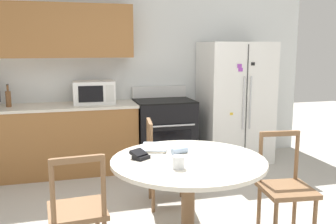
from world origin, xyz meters
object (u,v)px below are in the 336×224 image
(oven_range, at_px, (164,132))
(dining_chair_far, at_px, (165,164))
(counter_bottle, at_px, (8,98))
(candle_glass, at_px, (178,163))
(dining_chair_left, at_px, (77,212))
(wallet, at_px, (140,155))
(microwave, at_px, (94,92))
(refrigerator, at_px, (235,102))
(dining_chair_right, at_px, (285,188))

(oven_range, relative_size, dining_chair_far, 1.20)
(counter_bottle, xyz_separation_m, candle_glass, (1.47, -2.44, -0.21))
(counter_bottle, bearing_deg, dining_chair_far, -39.60)
(dining_chair_left, bearing_deg, oven_range, 56.76)
(dining_chair_left, height_order, wallet, dining_chair_left)
(microwave, height_order, wallet, microwave)
(candle_glass, bearing_deg, counter_bottle, 121.07)
(refrigerator, distance_m, wallet, 2.71)
(counter_bottle, relative_size, wallet, 1.65)
(dining_chair_far, distance_m, candle_glass, 1.15)
(dining_chair_far, bearing_deg, candle_glass, -2.04)
(microwave, relative_size, dining_chair_far, 0.59)
(dining_chair_right, bearing_deg, dining_chair_left, 7.04)
(dining_chair_right, xyz_separation_m, candle_glass, (-1.02, -0.17, 0.36))
(microwave, xyz_separation_m, candle_glass, (0.42, -2.46, -0.25))
(microwave, xyz_separation_m, dining_chair_far, (0.61, -1.39, -0.61))
(candle_glass, xyz_separation_m, wallet, (-0.23, 0.31, -0.01))
(dining_chair_right, bearing_deg, oven_range, -70.63)
(oven_range, bearing_deg, dining_chair_far, -104.35)
(counter_bottle, bearing_deg, oven_range, -1.61)
(counter_bottle, xyz_separation_m, dining_chair_left, (0.74, -2.29, -0.57))
(refrigerator, bearing_deg, counter_bottle, 178.20)
(oven_range, xyz_separation_m, counter_bottle, (-1.99, 0.06, 0.54))
(wallet, bearing_deg, counter_bottle, 120.30)
(microwave, height_order, counter_bottle, microwave)
(dining_chair_far, xyz_separation_m, dining_chair_right, (0.84, -0.90, 0.00))
(oven_range, height_order, dining_chair_right, oven_range)
(counter_bottle, xyz_separation_m, dining_chair_far, (1.65, -1.37, -0.57))
(refrigerator, relative_size, oven_range, 1.58)
(dining_chair_right, height_order, candle_glass, dining_chair_right)
(dining_chair_left, bearing_deg, dining_chair_right, -3.55)
(oven_range, xyz_separation_m, dining_chair_left, (-1.25, -2.23, -0.03))
(microwave, distance_m, dining_chair_left, 2.41)
(refrigerator, distance_m, oven_range, 1.11)
(dining_chair_far, xyz_separation_m, dining_chair_left, (-0.91, -0.92, 0.00))
(candle_glass, bearing_deg, microwave, 99.77)
(candle_glass, bearing_deg, dining_chair_left, 167.94)
(microwave, distance_m, dining_chair_far, 1.64)
(oven_range, bearing_deg, refrigerator, -2.15)
(refrigerator, height_order, dining_chair_right, refrigerator)
(dining_chair_far, relative_size, candle_glass, 9.61)
(refrigerator, xyz_separation_m, dining_chair_right, (-0.54, -2.18, -0.42))
(oven_range, bearing_deg, candle_glass, -102.28)
(wallet, bearing_deg, oven_range, 70.21)
(oven_range, xyz_separation_m, dining_chair_far, (-0.34, -1.31, -0.03))
(dining_chair_right, relative_size, candle_glass, 9.61)
(dining_chair_far, distance_m, dining_chair_right, 1.23)
(refrigerator, bearing_deg, dining_chair_left, -136.27)
(dining_chair_left, distance_m, dining_chair_right, 1.75)
(oven_range, bearing_deg, dining_chair_left, -119.28)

